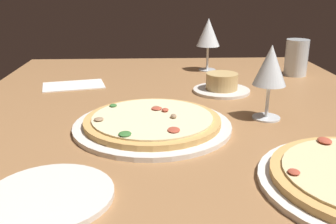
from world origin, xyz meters
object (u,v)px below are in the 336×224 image
Objects in this scene: ramekin_on_saucer at (222,85)px; wine_glass_near at (208,34)px; water_glass at (296,60)px; side_plate at (49,196)px; pizza_main at (152,123)px; wine_glass_far at (270,67)px; paper_menu at (74,85)px.

wine_glass_near is (-27.68, -0.20, 10.68)cm from ramekin_on_saucer.
water_glass is (-19.36, 28.23, 3.02)cm from ramekin_on_saucer.
ramekin_on_saucer is at bearing 147.59° from side_plate.
pizza_main is 2.10× the size of ramekin_on_saucer.
ramekin_on_saucer is 0.86× the size of side_plate.
pizza_main is 67.23cm from water_glass.
pizza_main is 28.72cm from wine_glass_far.
wine_glass_far is 47.85cm from water_glass.
pizza_main is 59.70cm from wine_glass_near.
wine_glass_far reaches higher than ramekin_on_saucer.
pizza_main is at bearing 19.51° from paper_menu.
wine_glass_far is at bearing 44.25° from paper_menu.
ramekin_on_saucer reaches higher than side_plate.
pizza_main is 1.87× the size of wine_glass_near.
side_plate is (74.45, -63.21, -4.69)cm from water_glass.
wine_glass_far reaches higher than pizza_main.
wine_glass_near reaches higher than paper_menu.
wine_glass_near is 1.01× the size of paper_menu.
side_plate reaches higher than paper_menu.
water_glass reaches higher than side_plate.
wine_glass_far is at bearing 100.46° from pizza_main.
pizza_main is at bearing -35.84° from ramekin_on_saucer.
paper_menu is (19.25, -43.21, -12.66)cm from wine_glass_near.
pizza_main is at bearing -45.75° from water_glass.
wine_glass_far reaches higher than side_plate.
water_glass is 97.78cm from side_plate.
side_plate is (55.09, -34.98, -1.68)cm from ramekin_on_saucer.
wine_glass_near is 30.59cm from water_glass.
pizza_main is 33.91cm from ramekin_on_saucer.
wine_glass_far is at bearing 15.64° from ramekin_on_saucer.
water_glass reaches higher than paper_menu.
water_glass is at bearing 139.67° from side_plate.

